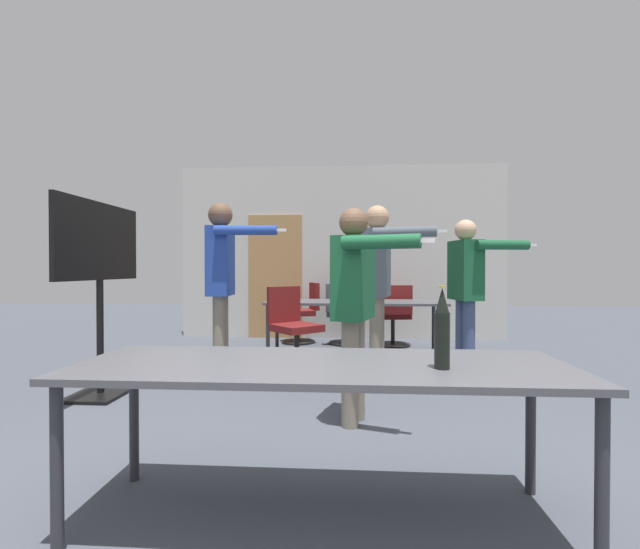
% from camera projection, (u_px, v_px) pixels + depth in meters
% --- Properties ---
extents(back_wall, '(5.35, 0.12, 2.85)m').
position_uv_depth(back_wall, '(339.00, 253.00, 7.10)').
color(back_wall, beige).
rests_on(back_wall, ground_plane).
extents(conference_table_near, '(2.22, 0.74, 0.72)m').
position_uv_depth(conference_table_near, '(323.00, 376.00, 1.94)').
color(conference_table_near, '#4C4C51').
rests_on(conference_table_near, ground_plane).
extents(conference_table_far, '(2.31, 0.81, 0.72)m').
position_uv_depth(conference_table_far, '(355.00, 305.00, 5.65)').
color(conference_table_far, '#4C4C51').
rests_on(conference_table_far, ground_plane).
extents(tv_screen, '(0.44, 1.26, 1.75)m').
position_uv_depth(tv_screen, '(99.00, 270.00, 3.86)').
color(tv_screen, black).
rests_on(tv_screen, ground_plane).
extents(person_right_polo, '(0.77, 0.72, 1.80)m').
position_uv_depth(person_right_polo, '(379.00, 274.00, 4.36)').
color(person_right_polo, slate).
rests_on(person_right_polo, ground_plane).
extents(person_near_casual, '(0.69, 0.73, 1.60)m').
position_uv_depth(person_near_casual, '(355.00, 293.00, 3.17)').
color(person_near_casual, slate).
rests_on(person_near_casual, ground_plane).
extents(person_center_tall, '(0.82, 0.57, 1.82)m').
position_uv_depth(person_center_tall, '(222.00, 271.00, 4.32)').
color(person_center_tall, slate).
rests_on(person_center_tall, ground_plane).
extents(person_left_plaid, '(0.84, 0.60, 1.68)m').
position_uv_depth(person_left_plaid, '(467.00, 281.00, 4.62)').
color(person_left_plaid, '#3D4C75').
rests_on(person_left_plaid, ground_plane).
extents(office_chair_far_left, '(0.52, 0.58, 0.92)m').
position_uv_depth(office_chair_far_left, '(394.00, 318.00, 6.31)').
color(office_chair_far_left, black).
rests_on(office_chair_far_left, ground_plane).
extents(office_chair_side_rolled, '(0.59, 0.64, 0.92)m').
position_uv_depth(office_chair_side_rolled, '(344.00, 316.00, 6.46)').
color(office_chair_side_rolled, black).
rests_on(office_chair_side_rolled, ground_plane).
extents(office_chair_mid_tucked, '(0.68, 0.69, 0.94)m').
position_uv_depth(office_chair_mid_tucked, '(293.00, 330.00, 4.89)').
color(office_chair_mid_tucked, black).
rests_on(office_chair_mid_tucked, ground_plane).
extents(office_chair_near_pushed, '(0.64, 0.59, 0.93)m').
position_uv_depth(office_chair_near_pushed, '(303.00, 315.00, 6.66)').
color(office_chair_near_pushed, black).
rests_on(office_chair_near_pushed, ground_plane).
extents(beer_bottle, '(0.07, 0.07, 0.35)m').
position_uv_depth(beer_bottle, '(442.00, 330.00, 1.82)').
color(beer_bottle, black).
rests_on(beer_bottle, conference_table_near).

